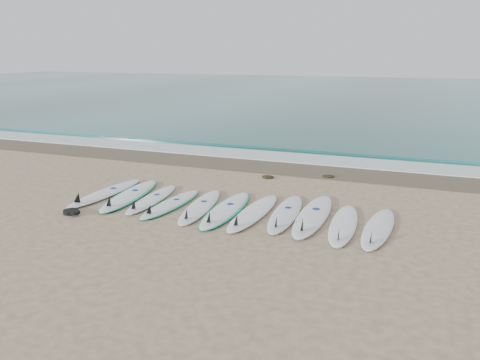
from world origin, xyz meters
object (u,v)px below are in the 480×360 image
(surfboard_0, at_px, (104,193))
(surfboard_5, at_px, (225,210))
(surfboard_10, at_px, (378,229))
(leash_coil, at_px, (72,212))

(surfboard_0, height_order, surfboard_5, surfboard_0)
(surfboard_5, xyz_separation_m, surfboard_10, (3.18, -0.02, 0.00))
(surfboard_0, relative_size, surfboard_10, 1.08)
(surfboard_0, xyz_separation_m, surfboard_10, (6.37, -0.11, -0.00))
(surfboard_5, bearing_deg, surfboard_0, 176.35)
(surfboard_5, distance_m, surfboard_10, 3.18)
(surfboard_0, xyz_separation_m, leash_coil, (0.18, -1.37, -0.01))
(surfboard_10, xyz_separation_m, leash_coil, (-6.19, -1.26, -0.01))
(surfboard_0, bearing_deg, leash_coil, -80.11)
(surfboard_10, bearing_deg, leash_coil, -164.27)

